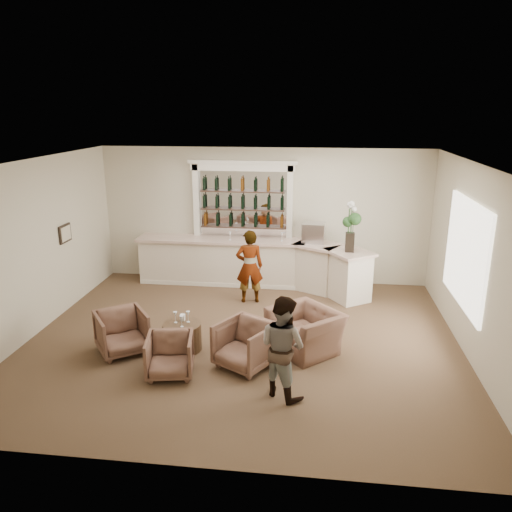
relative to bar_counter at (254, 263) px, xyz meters
The scene contains 19 objects.
ground 3.05m from the bar_counter, 86.88° to the right, with size 8.00×8.00×0.00m, color brown.
room_shell 2.91m from the bar_counter, 81.89° to the right, with size 8.04×7.02×3.32m.
bar_counter is the anchor object (origin of this frame).
back_bar_alcove 1.55m from the bar_counter, 129.15° to the left, with size 2.64×0.25×3.00m.
cocktail_table 3.61m from the bar_counter, 103.89° to the right, with size 0.69×0.69×0.50m, color #47341E.
sommelier 1.07m from the bar_counter, 88.59° to the right, with size 0.60×0.40×1.66m, color gray.
guest 4.85m from the bar_counter, 77.71° to the right, with size 0.77×0.60×1.59m, color gray.
armchair_left 4.18m from the bar_counter, 116.95° to the right, with size 0.82×0.84×0.77m, color brown.
armchair_center 4.47m from the bar_counter, 100.63° to the right, with size 0.73×0.76×0.69m, color brown.
armchair_right 3.97m from the bar_counter, 84.95° to the right, with size 0.84×0.86×0.79m, color brown.
armchair_far 3.50m from the bar_counter, 67.63° to the right, with size 1.16×1.01×0.75m, color brown.
espresso_machine 1.62m from the bar_counter, ahead, with size 0.52×0.44×0.46m, color silver.
flower_vase 2.60m from the bar_counter, 16.31° to the right, with size 0.30×0.30×1.13m.
wine_glass_bar_left 0.89m from the bar_counter, behind, with size 0.07×0.07×0.21m, color white, non-canonical shape.
wine_glass_bar_right 0.94m from the bar_counter, ahead, with size 0.07×0.07×0.21m, color white, non-canonical shape.
wine_glass_tbl_a 3.59m from the bar_counter, 105.86° to the right, with size 0.07×0.07×0.21m, color white, non-canonical shape.
wine_glass_tbl_b 3.49m from the bar_counter, 102.61° to the right, with size 0.07×0.07×0.21m, color white, non-canonical shape.
wine_glass_tbl_c 3.71m from the bar_counter, 102.81° to the right, with size 0.07×0.07×0.21m, color white, non-canonical shape.
napkin_holder 3.46m from the bar_counter, 104.77° to the right, with size 0.08×0.08×0.12m, color white.
Camera 1 is at (1.30, -8.45, 4.21)m, focal length 35.00 mm.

